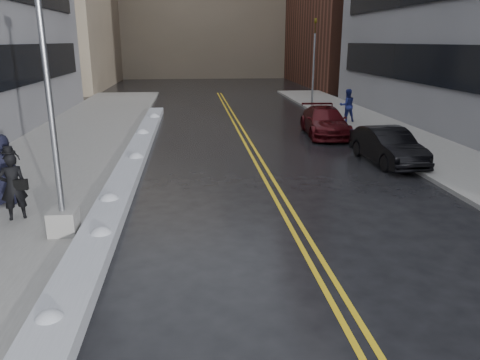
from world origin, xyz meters
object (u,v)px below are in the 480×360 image
object	(u,v)px
fire_hydrant	(405,140)
pedestrian_d	(0,160)
pedestrian_east	(347,105)
car_black	(388,146)
pedestrian_fedora	(13,186)
pedestrian_c	(3,170)
traffic_signal	(314,60)
car_maroon	(325,122)
lamppost	(54,138)

from	to	relation	value
fire_hydrant	pedestrian_d	world-z (taller)	pedestrian_d
fire_hydrant	pedestrian_d	distance (m)	15.67
pedestrian_east	car_black	world-z (taller)	pedestrian_east
car_black	pedestrian_fedora	bearing A→B (deg)	-161.38
pedestrian_fedora	pedestrian_c	world-z (taller)	pedestrian_c
traffic_signal	fire_hydrant	bearing A→B (deg)	-87.95
fire_hydrant	pedestrian_east	world-z (taller)	pedestrian_east
car_black	traffic_signal	bearing A→B (deg)	82.26
pedestrian_c	pedestrian_fedora	bearing A→B (deg)	130.90
pedestrian_fedora	pedestrian_east	xyz separation A→B (m)	(13.62, 14.15, 0.04)
fire_hydrant	car_maroon	world-z (taller)	car_maroon
pedestrian_east	car_black	distance (m)	9.11
lamppost	pedestrian_d	world-z (taller)	lamppost
pedestrian_d	car_black	world-z (taller)	pedestrian_d
car_black	car_maroon	size ratio (longest dim) A/B	0.87
lamppost	pedestrian_c	size ratio (longest dim) A/B	3.77
fire_hydrant	pedestrian_east	size ratio (longest dim) A/B	0.39
pedestrian_d	car_black	distance (m)	13.82
pedestrian_fedora	fire_hydrant	bearing A→B (deg)	-177.23
car_black	pedestrian_d	bearing A→B (deg)	-173.56
traffic_signal	pedestrian_fedora	distance (m)	24.83
fire_hydrant	car_black	distance (m)	2.27
car_black	pedestrian_c	bearing A→B (deg)	-167.54
pedestrian_east	car_maroon	xyz separation A→B (m)	(-2.20, -3.15, -0.38)
fire_hydrant	pedestrian_c	world-z (taller)	pedestrian_c
traffic_signal	pedestrian_d	world-z (taller)	traffic_signal
pedestrian_c	pedestrian_east	xyz separation A→B (m)	(14.33, 12.87, -0.08)
traffic_signal	pedestrian_fedora	bearing A→B (deg)	-122.53
lamppost	car_maroon	world-z (taller)	lamppost
pedestrian_fedora	pedestrian_d	size ratio (longest dim) A/B	0.92
traffic_signal	pedestrian_d	size ratio (longest dim) A/B	3.10
lamppost	pedestrian_d	xyz separation A→B (m)	(-2.78, 3.78, -1.42)
traffic_signal	car_black	size ratio (longest dim) A/B	1.41
pedestrian_fedora	pedestrian_c	bearing A→B (deg)	-84.76
traffic_signal	car_black	xyz separation A→B (m)	(-1.00, -15.70, -2.70)
fire_hydrant	pedestrian_east	bearing A→B (deg)	91.37
fire_hydrant	pedestrian_d	bearing A→B (deg)	-164.37
lamppost	fire_hydrant	xyz separation A→B (m)	(12.30, 8.00, -1.98)
lamppost	pedestrian_d	bearing A→B (deg)	126.36
lamppost	traffic_signal	size ratio (longest dim) A/B	1.27
fire_hydrant	pedestrian_c	bearing A→B (deg)	-159.02
lamppost	traffic_signal	distance (m)	24.98
pedestrian_c	lamppost	bearing A→B (deg)	144.10
pedestrian_c	traffic_signal	bearing A→B (deg)	-113.55
lamppost	pedestrian_c	xyz separation A→B (m)	(-2.20, 2.44, -1.37)
lamppost	pedestrian_d	distance (m)	4.90
pedestrian_fedora	car_black	world-z (taller)	pedestrian_fedora
pedestrian_d	car_maroon	xyz separation A→B (m)	(12.71, 8.38, -0.41)
car_maroon	car_black	bearing A→B (deg)	-77.00
fire_hydrant	pedestrian_east	distance (m)	7.33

